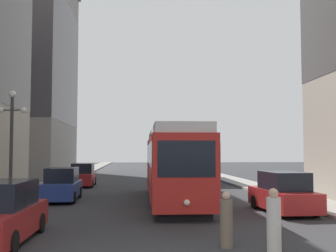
{
  "coord_description": "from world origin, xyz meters",
  "views": [
    {
      "loc": [
        -1.37,
        -8.65,
        2.7
      ],
      "look_at": [
        0.24,
        10.42,
        3.91
      ],
      "focal_mm": 44.17,
      "sensor_mm": 36.0,
      "label": 1
    }
  ],
  "objects": [
    {
      "name": "building_left_midblock",
      "position": [
        -16.06,
        40.66,
        12.71
      ],
      "size": [
        14.29,
        18.73,
        24.68
      ],
      "color": "gray",
      "rests_on": "ground"
    },
    {
      "name": "pedestrian_crossing_near",
      "position": [
        1.28,
        3.02,
        0.73
      ],
      "size": [
        0.35,
        0.35,
        1.58
      ],
      "rotation": [
        0.0,
        0.0,
        4.03
      ],
      "color": "#6B5B4C",
      "rests_on": "ground"
    },
    {
      "name": "lamp_post_left_near",
      "position": [
        -7.25,
        11.89,
        3.79
      ],
      "size": [
        1.41,
        0.36,
        5.55
      ],
      "color": "#333338",
      "rests_on": "sidewalk_left"
    },
    {
      "name": "parked_car_right_far",
      "position": [
        5.35,
        9.49,
        0.84
      ],
      "size": [
        2.02,
        4.52,
        1.82
      ],
      "rotation": [
        0.0,
        0.0,
        3.18
      ],
      "color": "black",
      "rests_on": "ground"
    },
    {
      "name": "sidewalk_right",
      "position": [
        7.93,
        40.0,
        0.07
      ],
      "size": [
        2.57,
        120.0,
        0.15
      ],
      "primitive_type": "cube",
      "color": "gray",
      "rests_on": "ground"
    },
    {
      "name": "parked_car_left_near",
      "position": [
        -5.35,
        15.06,
        0.84
      ],
      "size": [
        1.96,
        4.73,
        1.82
      ],
      "rotation": [
        0.0,
        0.0,
        0.02
      ],
      "color": "black",
      "rests_on": "ground"
    },
    {
      "name": "transit_bus",
      "position": [
        4.57,
        30.02,
        1.95
      ],
      "size": [
        2.97,
        11.75,
        3.45
      ],
      "rotation": [
        0.0,
        0.0,
        -0.03
      ],
      "color": "black",
      "rests_on": "ground"
    },
    {
      "name": "sidewalk_left",
      "position": [
        -7.93,
        40.0,
        0.07
      ],
      "size": [
        2.57,
        120.0,
        0.15
      ],
      "primitive_type": "cube",
      "color": "gray",
      "rests_on": "ground"
    },
    {
      "name": "streetcar",
      "position": [
        0.8,
        13.93,
        2.1
      ],
      "size": [
        2.91,
        14.15,
        3.89
      ],
      "rotation": [
        0.0,
        0.0,
        -0.02
      ],
      "color": "black",
      "rests_on": "ground"
    },
    {
      "name": "parked_car_left_mid",
      "position": [
        -5.35,
        24.74,
        0.84
      ],
      "size": [
        1.94,
        4.68,
        1.82
      ],
      "rotation": [
        0.0,
        0.0,
        0.01
      ],
      "color": "black",
      "rests_on": "ground"
    },
    {
      "name": "pedestrian_crossing_far",
      "position": [
        2.41,
        2.3,
        0.8
      ],
      "size": [
        0.39,
        0.39,
        1.73
      ],
      "rotation": [
        0.0,
        0.0,
        5.56
      ],
      "color": "beige",
      "rests_on": "ground"
    },
    {
      "name": "parked_car_left_far",
      "position": [
        -5.35,
        4.27,
        0.84
      ],
      "size": [
        1.96,
        4.9,
        1.82
      ],
      "rotation": [
        0.0,
        0.0,
        -0.02
      ],
      "color": "black",
      "rests_on": "ground"
    }
  ]
}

